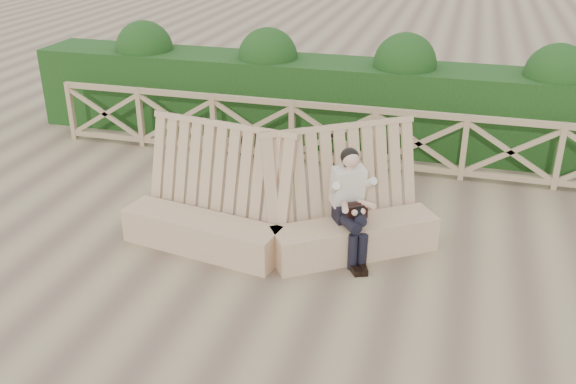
# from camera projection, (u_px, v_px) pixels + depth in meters

# --- Properties ---
(ground) EXTENTS (60.00, 60.00, 0.00)m
(ground) POSITION_uv_depth(u_px,v_px,m) (272.00, 270.00, 7.96)
(ground) COLOR brown
(ground) RESTS_ON ground
(bench) EXTENTS (4.06, 1.86, 1.59)m
(bench) POSITION_uv_depth(u_px,v_px,m) (278.00, 221.00, 8.27)
(bench) COLOR #9F7F5B
(bench) RESTS_ON ground
(woman) EXTENTS (0.67, 0.89, 1.43)m
(woman) POSITION_uv_depth(u_px,v_px,m) (351.00, 201.00, 8.00)
(woman) COLOR black
(woman) RESTS_ON ground
(guardrail) EXTENTS (10.10, 0.09, 1.10)m
(guardrail) POSITION_uv_depth(u_px,v_px,m) (332.00, 135.00, 10.78)
(guardrail) COLOR #958157
(guardrail) RESTS_ON ground
(hedge) EXTENTS (12.00, 1.20, 1.50)m
(hedge) POSITION_uv_depth(u_px,v_px,m) (346.00, 103.00, 11.74)
(hedge) COLOR black
(hedge) RESTS_ON ground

